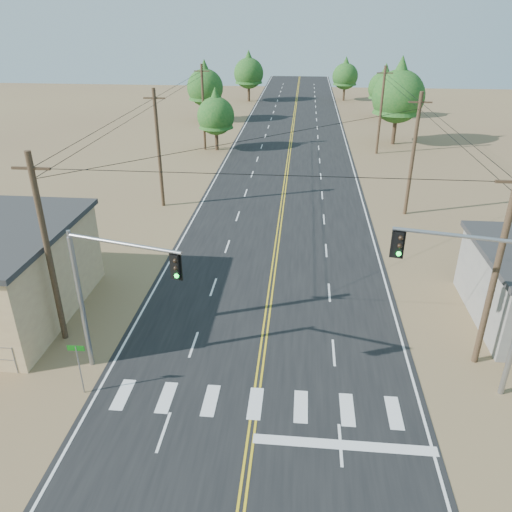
# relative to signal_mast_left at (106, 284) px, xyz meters

# --- Properties ---
(road) EXTENTS (15.00, 200.00, 0.02)m
(road) POSITION_rel_signal_mast_left_xyz_m (6.73, 20.39, -4.77)
(road) COLOR black
(road) RESTS_ON ground
(utility_pole_left_near) EXTENTS (1.80, 0.30, 10.00)m
(utility_pole_left_near) POSITION_rel_signal_mast_left_xyz_m (-3.77, 2.39, 0.33)
(utility_pole_left_near) COLOR #4C3826
(utility_pole_left_near) RESTS_ON ground
(utility_pole_left_mid) EXTENTS (1.80, 0.30, 10.00)m
(utility_pole_left_mid) POSITION_rel_signal_mast_left_xyz_m (-3.77, 22.39, 0.33)
(utility_pole_left_mid) COLOR #4C3826
(utility_pole_left_mid) RESTS_ON ground
(utility_pole_left_far) EXTENTS (1.80, 0.30, 10.00)m
(utility_pole_left_far) POSITION_rel_signal_mast_left_xyz_m (-3.77, 42.39, 0.33)
(utility_pole_left_far) COLOR #4C3826
(utility_pole_left_far) RESTS_ON ground
(utility_pole_right_near) EXTENTS (1.80, 0.30, 10.00)m
(utility_pole_right_near) POSITION_rel_signal_mast_left_xyz_m (17.23, 2.39, 0.33)
(utility_pole_right_near) COLOR #4C3826
(utility_pole_right_near) RESTS_ON ground
(utility_pole_right_mid) EXTENTS (1.80, 0.30, 10.00)m
(utility_pole_right_mid) POSITION_rel_signal_mast_left_xyz_m (17.23, 22.39, 0.33)
(utility_pole_right_mid) COLOR #4C3826
(utility_pole_right_mid) RESTS_ON ground
(utility_pole_right_far) EXTENTS (1.80, 0.30, 10.00)m
(utility_pole_right_far) POSITION_rel_signal_mast_left_xyz_m (17.23, 42.39, 0.33)
(utility_pole_right_far) COLOR #4C3826
(utility_pole_right_far) RESTS_ON ground
(signal_mast_left) EXTENTS (5.36, 1.65, 7.12)m
(signal_mast_left) POSITION_rel_signal_mast_left_xyz_m (0.00, 0.00, 0.00)
(signal_mast_left) COLOR gray
(signal_mast_left) RESTS_ON ground
(signal_mast_right) EXTENTS (5.66, 1.37, 7.60)m
(signal_mast_right) POSITION_rel_signal_mast_left_xyz_m (16.14, 0.46, 0.32)
(signal_mast_right) COLOR gray
(signal_mast_right) RESTS_ON ground
(street_sign) EXTENTS (0.77, 0.06, 2.59)m
(street_sign) POSITION_rel_signal_mast_left_xyz_m (-1.07, -1.61, -3.05)
(street_sign) COLOR gray
(street_sign) RESTS_ON ground
(tree_left_near) EXTENTS (4.49, 4.49, 7.49)m
(tree_left_near) POSITION_rel_signal_mast_left_xyz_m (-2.27, 42.30, -0.21)
(tree_left_near) COLOR #3F2D1E
(tree_left_near) RESTS_ON ground
(tree_left_mid) EXTENTS (5.47, 5.47, 9.12)m
(tree_left_mid) POSITION_rel_signal_mast_left_xyz_m (-6.82, 59.74, 0.80)
(tree_left_mid) COLOR #3F2D1E
(tree_left_mid) RESTS_ON ground
(tree_left_far) EXTENTS (5.49, 5.49, 9.16)m
(tree_left_far) POSITION_rel_signal_mast_left_xyz_m (-2.27, 79.28, 0.82)
(tree_left_far) COLOR #3F2D1E
(tree_left_far) RESTS_ON ground
(tree_right_near) EXTENTS (6.46, 6.46, 10.77)m
(tree_right_near) POSITION_rel_signal_mast_left_xyz_m (19.91, 47.46, 1.80)
(tree_right_near) COLOR #3F2D1E
(tree_right_near) RESTS_ON ground
(tree_right_mid) EXTENTS (4.97, 4.97, 8.29)m
(tree_right_mid) POSITION_rel_signal_mast_left_xyz_m (20.73, 65.45, 0.29)
(tree_right_mid) COLOR #3F2D1E
(tree_right_mid) RESTS_ON ground
(tree_right_far) EXTENTS (4.78, 4.78, 7.97)m
(tree_right_far) POSITION_rel_signal_mast_left_xyz_m (15.73, 82.02, 0.09)
(tree_right_far) COLOR #3F2D1E
(tree_right_far) RESTS_ON ground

